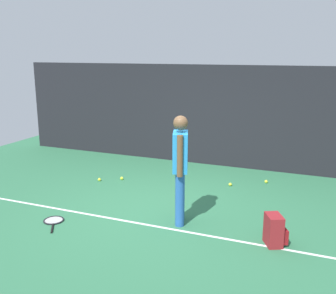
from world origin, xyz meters
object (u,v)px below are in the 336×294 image
Objects in this scene: tennis_player at (180,163)px; tennis_ball_by_fence at (230,184)px; tennis_ball_near_player at (122,178)px; tennis_ball_far_left at (266,182)px; tennis_ball_mid_court at (99,180)px; backpack at (275,231)px; tennis_racket at (54,221)px; water_bottle at (274,226)px.

tennis_player reaches higher than tennis_ball_by_fence.
tennis_ball_near_player and tennis_ball_far_left have the same top height.
tennis_ball_by_fence and tennis_ball_mid_court have the same top height.
tennis_ball_near_player is 1.00× the size of tennis_ball_mid_court.
tennis_ball_mid_court is at bearing -164.16° from tennis_ball_by_fence.
backpack is (1.47, -0.20, -0.76)m from tennis_player.
tennis_ball_mid_court is at bearing 41.95° from tennis_player.
tennis_player is 3.86× the size of backpack.
tennis_player is 2.79m from tennis_ball_far_left.
backpack reaches higher than tennis_ball_near_player.
tennis_racket is 4.26m from tennis_ball_far_left.
water_bottle is (1.42, 0.14, -0.85)m from tennis_player.
tennis_ball_near_player is (-3.34, 1.71, -0.18)m from backpack.
tennis_ball_near_player is 2.99m from tennis_ball_far_left.
tennis_player reaches higher than tennis_ball_far_left.
water_bottle reaches higher than tennis_ball_by_fence.
tennis_ball_near_player is 1.00× the size of tennis_ball_by_fence.
tennis_player is 25.76× the size of tennis_ball_mid_court.
water_bottle reaches higher than tennis_racket.
tennis_ball_near_player is at bearing -167.62° from tennis_ball_by_fence.
tennis_ball_by_fence is (-1.14, 2.19, -0.18)m from backpack.
tennis_ball_by_fence is 2.16m from water_bottle.
tennis_player is 7.17× the size of water_bottle.
tennis_player is 2.23m from tennis_ball_by_fence.
tennis_ball_mid_court is (-2.26, 1.26, -0.93)m from tennis_player.
backpack is 1.86× the size of water_bottle.
tennis_ball_by_fence is at bearing 120.44° from water_bottle.
tennis_ball_mid_court is 1.00× the size of tennis_ball_far_left.
tennis_racket is at bearing 72.90° from backpack.
tennis_racket is at bearing -78.69° from tennis_ball_mid_court.
tennis_ball_by_fence is (2.20, 0.48, 0.00)m from tennis_ball_near_player.
water_bottle is (-0.05, 0.33, -0.09)m from backpack.
backpack is at bearing -62.44° from tennis_ball_by_fence.
water_bottle reaches higher than tennis_ball_mid_court.
tennis_ball_by_fence is 0.78m from tennis_ball_far_left.
tennis_ball_by_fence reaches higher than tennis_racket.
tennis_ball_near_player is 3.57m from water_bottle.
backpack reaches higher than tennis_ball_far_left.
tennis_ball_mid_court is at bearing -22.81° from tennis_racket.
tennis_ball_far_left is at bearing 20.15° from tennis_ball_mid_court.
tennis_racket is 9.19× the size of tennis_ball_mid_court.
tennis_ball_near_player is at bearing -161.81° from tennis_ball_far_left.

